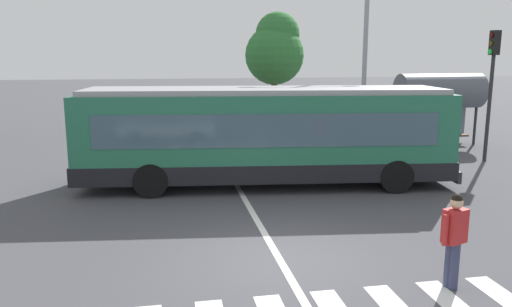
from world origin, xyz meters
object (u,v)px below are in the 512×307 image
parked_car_red (269,120)px  background_tree_right (275,49)px  parked_car_blue (157,122)px  city_transit_bus (265,136)px  bus_stop_shelter (440,92)px  pedestrian_crossing_street (454,236)px  parked_car_black (215,121)px  traffic_light_far_corner (492,75)px  twin_arm_street_lamp (366,27)px

parked_car_red → background_tree_right: background_tree_right is taller
parked_car_blue → city_transit_bus: bearing=-71.4°
bus_stop_shelter → city_transit_bus: bearing=-149.0°
parked_car_blue → parked_car_red: size_ratio=1.02×
pedestrian_crossing_street → bus_stop_shelter: 14.98m
parked_car_black → parked_car_red: size_ratio=1.00×
city_transit_bus → pedestrian_crossing_street: bearing=-76.7°
city_transit_bus → parked_car_blue: bearing=108.6°
city_transit_bus → parked_car_blue: city_transit_bus is taller
parked_car_red → traffic_light_far_corner: 10.91m
traffic_light_far_corner → parked_car_blue: bearing=147.2°
parked_car_black → traffic_light_far_corner: traffic_light_far_corner is taller
parked_car_blue → parked_car_red: same height
pedestrian_crossing_street → parked_car_black: bearing=97.5°
parked_car_black → twin_arm_street_lamp: twin_arm_street_lamp is taller
city_transit_bus → pedestrian_crossing_street: size_ratio=6.82×
parked_car_black → bus_stop_shelter: size_ratio=1.17×
bus_stop_shelter → parked_car_blue: bearing=159.5°
pedestrian_crossing_street → parked_car_black: size_ratio=0.38×
background_tree_right → bus_stop_shelter: bearing=-56.9°
bus_stop_shelter → traffic_light_far_corner: bearing=-88.6°
parked_car_red → bus_stop_shelter: 8.39m
parked_car_black → bus_stop_shelter: 10.81m
parked_car_blue → traffic_light_far_corner: (12.51, -8.06, 2.54)m
background_tree_right → parked_car_blue: bearing=-150.4°
pedestrian_crossing_street → background_tree_right: size_ratio=0.26×
bus_stop_shelter → background_tree_right: background_tree_right is taller
twin_arm_street_lamp → city_transit_bus: bearing=-134.5°
parked_car_blue → traffic_light_far_corner: 15.10m
twin_arm_street_lamp → background_tree_right: bearing=103.9°
pedestrian_crossing_street → twin_arm_street_lamp: bearing=74.3°
pedestrian_crossing_street → twin_arm_street_lamp: size_ratio=0.20×
city_transit_bus → parked_car_blue: 10.68m
traffic_light_far_corner → twin_arm_street_lamp: (-3.59, 3.60, 1.91)m
pedestrian_crossing_street → parked_car_black: (-2.35, 17.76, -0.20)m
parked_car_blue → bus_stop_shelter: 13.37m
parked_car_red → background_tree_right: bearing=73.1°
background_tree_right → parked_car_black: bearing=-136.3°
city_transit_bus → traffic_light_far_corner: bearing=12.5°
pedestrian_crossing_street → bus_stop_shelter: (7.23, 13.04, 1.45)m
city_transit_bus → background_tree_right: 14.67m
parked_car_black → traffic_light_far_corner: size_ratio=0.91×
twin_arm_street_lamp → parked_car_black: bearing=143.2°
traffic_light_far_corner → parked_car_red: bearing=130.1°
bus_stop_shelter → parked_car_black: bearing=153.7°
pedestrian_crossing_street → parked_car_red: pedestrian_crossing_street is taller
city_transit_bus → background_tree_right: bearing=76.1°
parked_car_blue → background_tree_right: background_tree_right is taller
city_transit_bus → parked_car_black: 10.21m
parked_car_red → bus_stop_shelter: bearing=-34.9°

